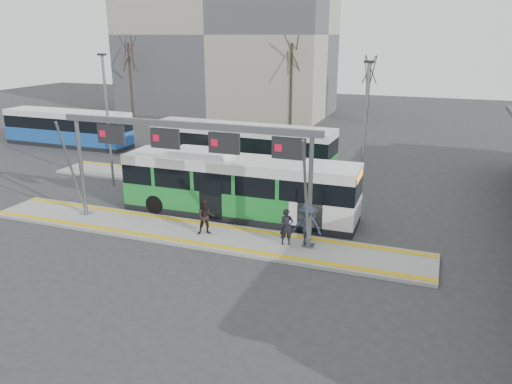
% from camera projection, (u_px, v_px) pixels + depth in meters
% --- Properties ---
extents(ground, '(120.00, 120.00, 0.00)m').
position_uv_depth(ground, '(195.00, 235.00, 23.74)').
color(ground, '#2D2D30').
rests_on(ground, ground).
extents(platform_main, '(22.00, 3.00, 0.15)m').
position_uv_depth(platform_main, '(195.00, 233.00, 23.72)').
color(platform_main, gray).
rests_on(platform_main, ground).
extents(platform_second, '(20.00, 3.00, 0.15)m').
position_uv_depth(platform_second, '(196.00, 181.00, 32.19)').
color(platform_second, gray).
rests_on(platform_second, ground).
extents(tactile_main, '(22.00, 2.65, 0.02)m').
position_uv_depth(tactile_main, '(194.00, 232.00, 23.69)').
color(tactile_main, gold).
rests_on(tactile_main, platform_main).
extents(tactile_second, '(20.00, 0.35, 0.02)m').
position_uv_depth(tactile_second, '(204.00, 175.00, 33.19)').
color(tactile_second, gold).
rests_on(tactile_second, platform_second).
extents(gantry, '(13.00, 1.68, 5.20)m').
position_uv_depth(gantry, '(187.00, 145.00, 22.78)').
color(gantry, slate).
rests_on(gantry, platform_main).
extents(apartment_block, '(24.50, 12.50, 18.40)m').
position_uv_depth(apartment_block, '(227.00, 33.00, 57.73)').
color(apartment_block, gray).
rests_on(apartment_block, ground).
extents(hero_bus, '(12.35, 2.83, 3.38)m').
position_uv_depth(hero_bus, '(238.00, 187.00, 25.83)').
color(hero_bus, black).
rests_on(hero_bus, ground).
extents(bg_bus_green, '(12.98, 3.19, 3.22)m').
position_uv_depth(bg_bus_green, '(241.00, 149.00, 34.23)').
color(bg_bus_green, black).
rests_on(bg_bus_green, ground).
extents(bg_bus_blue, '(11.37, 2.59, 2.96)m').
position_uv_depth(bg_bus_blue, '(68.00, 129.00, 42.17)').
color(bg_bus_blue, black).
rests_on(bg_bus_blue, ground).
extents(passenger_a, '(0.72, 0.63, 1.65)m').
position_uv_depth(passenger_a, '(286.00, 227.00, 22.07)').
color(passenger_a, black).
rests_on(passenger_a, platform_main).
extents(passenger_b, '(1.03, 0.95, 1.69)m').
position_uv_depth(passenger_b, '(206.00, 217.00, 23.20)').
color(passenger_b, black).
rests_on(passenger_b, platform_main).
extents(passenger_c, '(1.28, 0.77, 1.95)m').
position_uv_depth(passenger_c, '(307.00, 226.00, 21.83)').
color(passenger_c, '#1F2739').
rests_on(passenger_c, platform_main).
extents(tree_left, '(1.40, 1.40, 9.31)m').
position_uv_depth(tree_left, '(292.00, 55.00, 49.81)').
color(tree_left, '#382B21').
rests_on(tree_left, ground).
extents(tree_mid, '(1.40, 1.40, 7.22)m').
position_uv_depth(tree_mid, '(370.00, 70.00, 51.90)').
color(tree_mid, '#382B21').
rests_on(tree_mid, ground).
extents(tree_far, '(1.40, 1.40, 9.20)m').
position_uv_depth(tree_far, '(129.00, 54.00, 54.08)').
color(tree_far, '#382B21').
rests_on(tree_far, ground).
extents(lamp_west, '(0.50, 0.25, 8.04)m').
position_uv_depth(lamp_west, '(108.00, 118.00, 30.16)').
color(lamp_west, slate).
rests_on(lamp_west, ground).
extents(lamp_east, '(0.50, 0.25, 7.88)m').
position_uv_depth(lamp_east, '(364.00, 134.00, 25.74)').
color(lamp_east, slate).
rests_on(lamp_east, ground).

